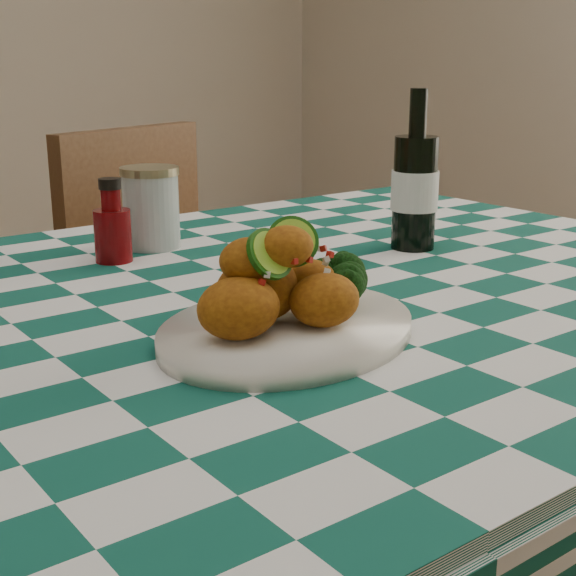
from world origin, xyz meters
TOP-DOWN VIEW (x-y plane):
  - plate at (0.01, -0.16)m, footprint 0.37×0.32m
  - fried_chicken_pile at (0.00, -0.16)m, footprint 0.16×0.12m
  - broccoli_side at (0.10, -0.15)m, footprint 0.07×0.07m
  - ketchup_bottle at (0.01, 0.26)m, footprint 0.06×0.06m
  - mason_jar at (0.10, 0.30)m, footprint 0.12×0.12m
  - beer_bottle at (0.42, 0.06)m, footprint 0.09×0.09m
  - wooden_chair_right at (0.40, 0.68)m, footprint 0.54×0.55m

SIDE VIEW (x-z plane):
  - wooden_chair_right at x=0.40m, z-range 0.00..0.92m
  - plate at x=0.01m, z-range 0.79..0.80m
  - broccoli_side at x=0.10m, z-range 0.80..0.86m
  - ketchup_bottle at x=0.01m, z-range 0.79..0.91m
  - mason_jar at x=0.10m, z-range 0.79..0.91m
  - fried_chicken_pile at x=0.00m, z-range 0.80..0.91m
  - beer_bottle at x=0.42m, z-range 0.79..1.03m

